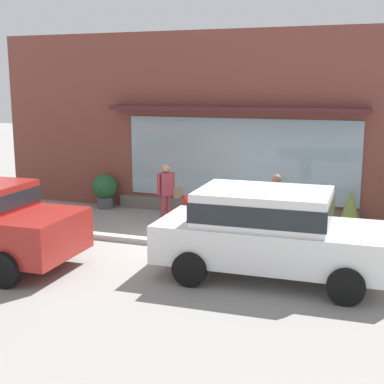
{
  "coord_description": "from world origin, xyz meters",
  "views": [
    {
      "loc": [
        3.81,
        -10.85,
        3.5
      ],
      "look_at": [
        -0.51,
        1.2,
        0.95
      ],
      "focal_mm": 50.9,
      "sensor_mm": 36.0,
      "label": 1
    }
  ],
  "objects_px": {
    "parked_car_white": "(270,229)",
    "fire_hydrant": "(188,213)",
    "pedestrian_passerby": "(276,204)",
    "potted_plant_window_right": "(350,211)",
    "potted_plant_low_front": "(105,189)",
    "potted_plant_doorstep": "(204,200)",
    "pedestrian_with_handbag": "(167,190)"
  },
  "relations": [
    {
      "from": "potted_plant_window_right",
      "to": "potted_plant_low_front",
      "type": "height_order",
      "value": "potted_plant_window_right"
    },
    {
      "from": "potted_plant_window_right",
      "to": "potted_plant_doorstep",
      "type": "distance_m",
      "value": 3.9
    },
    {
      "from": "pedestrian_passerby",
      "to": "potted_plant_low_front",
      "type": "bearing_deg",
      "value": 32.52
    },
    {
      "from": "fire_hydrant",
      "to": "potted_plant_window_right",
      "type": "height_order",
      "value": "potted_plant_window_right"
    },
    {
      "from": "fire_hydrant",
      "to": "parked_car_white",
      "type": "distance_m",
      "value": 3.56
    },
    {
      "from": "parked_car_white",
      "to": "potted_plant_low_front",
      "type": "relative_size",
      "value": 4.41
    },
    {
      "from": "fire_hydrant",
      "to": "pedestrian_with_handbag",
      "type": "bearing_deg",
      "value": 153.48
    },
    {
      "from": "fire_hydrant",
      "to": "potted_plant_doorstep",
      "type": "distance_m",
      "value": 1.82
    },
    {
      "from": "potted_plant_low_front",
      "to": "potted_plant_doorstep",
      "type": "distance_m",
      "value": 2.89
    },
    {
      "from": "pedestrian_passerby",
      "to": "potted_plant_window_right",
      "type": "relative_size",
      "value": 1.57
    },
    {
      "from": "pedestrian_passerby",
      "to": "fire_hydrant",
      "type": "bearing_deg",
      "value": 42.68
    },
    {
      "from": "fire_hydrant",
      "to": "potted_plant_window_right",
      "type": "relative_size",
      "value": 0.9
    },
    {
      "from": "fire_hydrant",
      "to": "pedestrian_passerby",
      "type": "xyz_separation_m",
      "value": [
        2.2,
        -0.37,
        0.46
      ]
    },
    {
      "from": "pedestrian_with_handbag",
      "to": "potted_plant_window_right",
      "type": "xyz_separation_m",
      "value": [
        4.36,
        1.08,
        -0.41
      ]
    },
    {
      "from": "parked_car_white",
      "to": "fire_hydrant",
      "type": "bearing_deg",
      "value": 133.93
    },
    {
      "from": "potted_plant_window_right",
      "to": "fire_hydrant",
      "type": "bearing_deg",
      "value": -158.9
    },
    {
      "from": "fire_hydrant",
      "to": "potted_plant_low_front",
      "type": "height_order",
      "value": "potted_plant_low_front"
    },
    {
      "from": "pedestrian_with_handbag",
      "to": "potted_plant_window_right",
      "type": "height_order",
      "value": "pedestrian_with_handbag"
    },
    {
      "from": "pedestrian_passerby",
      "to": "parked_car_white",
      "type": "relative_size",
      "value": 0.37
    },
    {
      "from": "pedestrian_passerby",
      "to": "potted_plant_low_front",
      "type": "xyz_separation_m",
      "value": [
        -5.27,
        1.88,
        -0.36
      ]
    },
    {
      "from": "parked_car_white",
      "to": "potted_plant_doorstep",
      "type": "xyz_separation_m",
      "value": [
        -2.71,
        4.29,
        -0.54
      ]
    },
    {
      "from": "parked_car_white",
      "to": "pedestrian_passerby",
      "type": "bearing_deg",
      "value": 96.99
    },
    {
      "from": "fire_hydrant",
      "to": "potted_plant_doorstep",
      "type": "relative_size",
      "value": 1.23
    },
    {
      "from": "pedestrian_passerby",
      "to": "potted_plant_window_right",
      "type": "xyz_separation_m",
      "value": [
        1.48,
        1.78,
        -0.43
      ]
    },
    {
      "from": "parked_car_white",
      "to": "potted_plant_low_front",
      "type": "distance_m",
      "value": 6.87
    },
    {
      "from": "potted_plant_doorstep",
      "to": "fire_hydrant",
      "type": "bearing_deg",
      "value": -83.54
    },
    {
      "from": "pedestrian_with_handbag",
      "to": "parked_car_white",
      "type": "xyz_separation_m",
      "value": [
        3.19,
        -2.82,
        0.02
      ]
    },
    {
      "from": "fire_hydrant",
      "to": "parked_car_white",
      "type": "relative_size",
      "value": 0.21
    },
    {
      "from": "potted_plant_window_right",
      "to": "pedestrian_passerby",
      "type": "bearing_deg",
      "value": -129.66
    },
    {
      "from": "parked_car_white",
      "to": "pedestrian_with_handbag",
      "type": "bearing_deg",
      "value": 137.13
    },
    {
      "from": "fire_hydrant",
      "to": "pedestrian_with_handbag",
      "type": "distance_m",
      "value": 0.88
    },
    {
      "from": "fire_hydrant",
      "to": "potted_plant_doorstep",
      "type": "bearing_deg",
      "value": 96.46
    }
  ]
}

